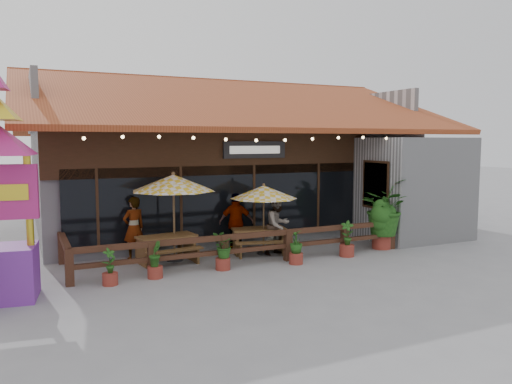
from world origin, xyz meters
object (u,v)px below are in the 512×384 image
umbrella_left (173,183)px  picnic_table_right (259,236)px  picnic_table_left (167,244)px  tropical_plant (382,209)px  umbrella_right (264,192)px

umbrella_left → picnic_table_right: (2.64, -0.17, -1.74)m
picnic_table_left → tropical_plant: (6.82, -1.13, 0.76)m
picnic_table_left → picnic_table_right: (2.90, -0.05, 0.00)m
umbrella_left → umbrella_right: size_ratio=1.07×
umbrella_right → picnic_table_left: bearing=176.2°
umbrella_left → picnic_table_left: umbrella_left is taller
tropical_plant → umbrella_left: bearing=169.3°
umbrella_right → picnic_table_left: 3.31m
picnic_table_right → tropical_plant: tropical_plant is taller
umbrella_left → picnic_table_left: size_ratio=1.60×
umbrella_right → picnic_table_left: umbrella_right is taller
picnic_table_right → umbrella_left: bearing=176.4°
picnic_table_left → tropical_plant: 6.96m
umbrella_right → tropical_plant: tropical_plant is taller
umbrella_right → picnic_table_right: umbrella_right is taller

